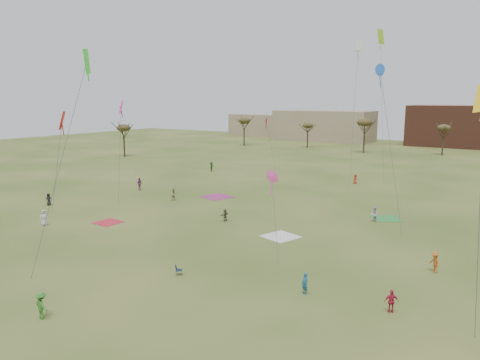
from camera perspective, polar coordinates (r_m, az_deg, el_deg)
The scene contains 23 objects.
ground at distance 40.56m, azimuth -9.62°, elevation -10.22°, with size 260.00×260.00×0.00m, color #324A17.
flyer_near_left at distance 55.32m, azimuth -23.50°, elevation -4.38°, with size 0.90×0.59×1.84m, color silver.
flyer_near_center at distance 32.92m, azimuth -23.75°, elevation -14.28°, with size 1.17×0.67×1.80m, color #347B29.
flyer_near_right at distance 34.05m, azimuth 8.19°, elevation -12.80°, with size 0.59×0.39×1.63m, color #1E5D8A.
spectator_fore_a at distance 32.69m, azimuth 18.57°, elevation -14.31°, with size 0.93×0.39×1.59m, color #BD203A.
spectator_fore_b at distance 63.76m, azimuth -8.34°, elevation -1.81°, with size 0.84×0.65×1.72m, color #94915E.
spectator_fore_c at distance 52.64m, azimuth -1.91°, elevation -4.45°, with size 1.33×0.42×1.43m, color #655B48.
flyer_mid_a at distance 65.48m, azimuth -22.99°, elevation -2.26°, with size 0.79×0.51×1.61m, color black.
flyer_mid_b at distance 40.87m, azimuth 23.35°, elevation -9.47°, with size 1.14×0.65×1.76m, color #B25F21.
spectator_mid_d at distance 71.90m, azimuth -12.58°, elevation -0.48°, with size 1.15×0.48×1.96m, color #8C3A86.
spectator_mid_e at distance 54.56m, azimuth 16.60°, elevation -4.18°, with size 0.86×0.67×1.77m, color silver.
flyer_far_a at distance 88.74m, azimuth -3.62°, elevation 1.73°, with size 1.73×0.55×1.86m, color #307226.
flyer_far_b at distance 78.03m, azimuth 14.33°, elevation 0.13°, with size 0.76×0.49×1.55m, color red.
blanket_red at distance 54.36m, azimuth -16.31°, elevation -5.17°, with size 2.73×2.73×0.03m, color red.
blanket_cream at distance 47.24m, azimuth 5.14°, elevation -7.13°, with size 3.22×3.22×0.03m, color white.
blanket_plum at distance 65.64m, azimuth -2.90°, elevation -2.13°, with size 3.80×3.80×0.03m, color #9A2F6B.
blanket_olive at distance 56.56m, azimuth 17.91°, elevation -4.66°, with size 3.17×3.17×0.03m, color #338C39.
camp_chair_center at distance 37.59m, azimuth -7.72°, elevation -11.43°, with size 0.74×0.73×0.87m.
kites_aloft at distance 62.44m, azimuth 11.11°, elevation 14.00°, with size 45.20×57.24×24.02m.
tree_line at distance 110.69m, azimuth 18.51°, elevation 6.13°, with size 117.44×49.32×8.91m.
building_tan at distance 155.33m, azimuth 10.52°, elevation 6.76°, with size 32.00×14.00×10.00m, color #937F60.
building_brick at distance 149.17m, azimuth 25.64°, elevation 6.17°, with size 26.00×16.00×12.00m, color brown.
building_tan_west at distance 175.42m, azimuth 2.34°, elevation 6.98°, with size 20.00×12.00×8.00m, color #937F60.
Camera 1 is at (26.35, -27.41, 14.11)m, focal length 33.82 mm.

